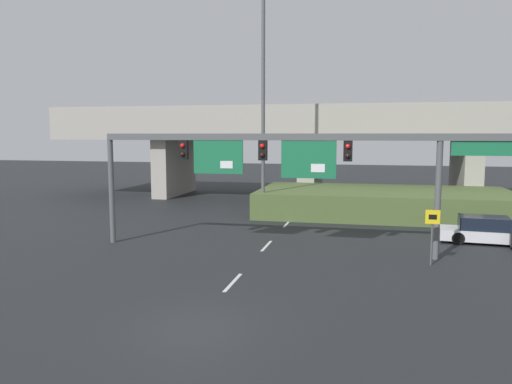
% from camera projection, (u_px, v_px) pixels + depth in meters
% --- Properties ---
extents(ground_plane, '(160.00, 160.00, 0.00)m').
position_uv_depth(ground_plane, '(193.00, 325.00, 14.67)').
color(ground_plane, black).
extents(lane_markings, '(0.14, 21.56, 0.01)m').
position_uv_depth(lane_markings, '(278.00, 234.00, 28.19)').
color(lane_markings, silver).
rests_on(lane_markings, ground).
extents(signal_gantry, '(19.11, 0.44, 5.63)m').
position_uv_depth(signal_gantry, '(284.00, 155.00, 23.42)').
color(signal_gantry, '#515456').
rests_on(signal_gantry, ground).
extents(speed_limit_sign, '(0.60, 0.11, 2.46)m').
position_uv_depth(speed_limit_sign, '(432.00, 229.00, 21.19)').
color(speed_limit_sign, '#4C4C4C').
rests_on(speed_limit_sign, ground).
extents(highway_light_pole_near, '(0.70, 0.36, 16.29)m').
position_uv_depth(highway_light_pole_near, '(263.00, 89.00, 32.40)').
color(highway_light_pole_near, '#515456').
rests_on(highway_light_pole_near, ground).
extents(overpass_bridge, '(44.62, 9.29, 7.92)m').
position_uv_depth(overpass_bridge, '(311.00, 135.00, 43.07)').
color(overpass_bridge, '#A39E93').
rests_on(overpass_bridge, ground).
extents(grass_embankment, '(17.10, 8.59, 1.74)m').
position_uv_depth(grass_embankment, '(383.00, 202.00, 34.69)').
color(grass_embankment, '#4C6033').
rests_on(grass_embankment, ground).
extents(parked_sedan_near_right, '(4.75, 2.17, 1.38)m').
position_uv_depth(parked_sedan_near_right, '(486.00, 231.00, 25.66)').
color(parked_sedan_near_right, silver).
rests_on(parked_sedan_near_right, ground).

